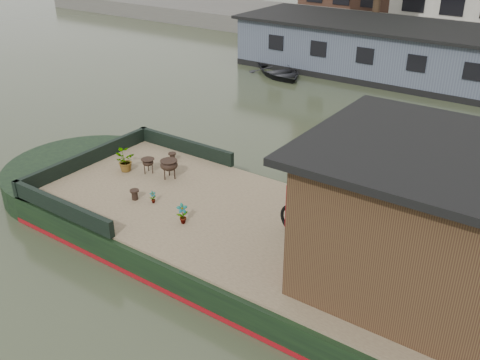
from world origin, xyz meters
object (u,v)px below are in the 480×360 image
Objects in this scene: potted_plant_a at (182,214)px; brazier_front at (169,169)px; bicycle at (317,223)px; brazier_rear at (148,166)px; dinghy at (280,69)px; cabin at (432,221)px.

brazier_front is (-1.55, 1.35, 0.01)m from potted_plant_a.
bicycle reaches higher than brazier_front.
brazier_rear is 11.28m from dinghy.
bicycle is 0.59× the size of dinghy.
brazier_front is 1.25× the size of brazier_rear.
bicycle is at bearing -111.28° from dinghy.
dinghy is (-9.61, 11.38, -1.58)m from cabin.
brazier_front is at bearing 138.98° from potted_plant_a.
potted_plant_a is 0.96× the size of brazier_front.
bicycle is at bearing -6.96° from brazier_front.
potted_plant_a is at bearing 119.42° from bicycle.
cabin is at bearing -105.16° from dinghy.
brazier_front is 0.60m from brazier_rear.
brazier_rear is 0.12× the size of dinghy.
cabin reaches higher than potted_plant_a.
cabin is 4.63m from potted_plant_a.
potted_plant_a is 1.20× the size of brazier_rear.
dinghy is at bearing 108.45° from brazier_front.
dinghy is (-7.62, 11.28, -0.80)m from bicycle.
cabin is 9.35× the size of potted_plant_a.
cabin is 11.23× the size of brazier_rear.
dinghy is (-3.60, 10.79, -0.57)m from brazier_front.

